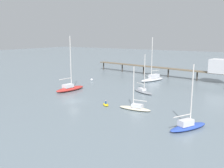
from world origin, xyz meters
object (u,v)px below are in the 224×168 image
Objects in this scene: sailboat_cream at (135,107)px; sailboat_white at (153,78)px; sailboat_blue at (188,125)px; pier at (197,67)px; sailboat_gray at (143,90)px; mooring_buoy_mid at (92,80)px; dinghy_yellow at (106,104)px; sailboat_red at (70,88)px.

sailboat_cream is 33.74m from sailboat_white.
sailboat_cream is at bearing 158.98° from sailboat_blue.
sailboat_blue is (12.20, -4.69, 0.15)m from sailboat_cream.
pier is 3.88× the size of sailboat_white.
sailboat_gray is 0.71× the size of sailboat_white.
pier is 41.05m from sailboat_cream.
pier reaches higher than mooring_buoy_mid.
sailboat_cream is (-0.56, -40.84, -4.11)m from pier.
sailboat_blue is 4.29× the size of dinghy_yellow.
sailboat_red is at bearing 166.30° from sailboat_cream.
sailboat_red is at bearing 163.74° from sailboat_blue.
dinghy_yellow is (-6.93, -0.65, -0.37)m from sailboat_cream.
sailboat_gray is (17.72, 9.06, -0.23)m from sailboat_red.
sailboat_blue is 19.56m from dinghy_yellow.
dinghy_yellow is at bearing -100.22° from pier.
sailboat_white is 32.80m from dinghy_yellow.
sailboat_gray is (-6.38, -26.04, -4.09)m from pier.
sailboat_blue reaches higher than dinghy_yellow.
sailboat_blue is at bearing -75.65° from pier.
sailboat_red is at bearing -152.91° from sailboat_gray.
sailboat_cream is 0.84× the size of sailboat_blue.
sailboat_gray reaches higher than mooring_buoy_mid.
sailboat_white is at bearing 33.21° from mooring_buoy_mid.
sailboat_cream is at bearing -68.53° from sailboat_gray.
mooring_buoy_mid is at bearing 106.41° from sailboat_red.
sailboat_red reaches higher than sailboat_white.
pier is 47.17m from sailboat_blue.
sailboat_white reaches higher than sailboat_blue.
mooring_buoy_mid is (-22.15, 5.99, -0.22)m from sailboat_gray.
dinghy_yellow is at bearing -45.53° from mooring_buoy_mid.
sailboat_red is at bearing -73.59° from mooring_buoy_mid.
sailboat_white is (-11.03, 31.89, 0.34)m from sailboat_cream.
sailboat_red is at bearing -115.57° from sailboat_white.
pier is at bearing 35.10° from mooring_buoy_mid.
sailboat_blue is 43.33m from sailboat_white.
mooring_buoy_mid is (-40.18, 25.48, -0.34)m from sailboat_blue.
dinghy_yellow is (16.61, -6.38, -0.62)m from sailboat_red.
sailboat_white reaches higher than sailboat_cream.
sailboat_blue reaches higher than sailboat_gray.
pier is 6.26× the size of sailboat_cream.
sailboat_cream reaches higher than pier.
sailboat_white is 20.26m from mooring_buoy_mid.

